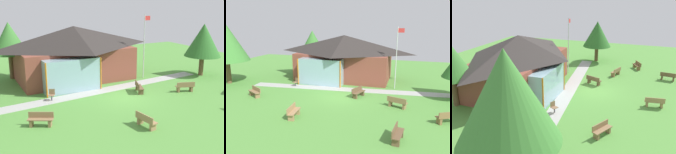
# 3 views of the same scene
# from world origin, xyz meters

# --- Properties ---
(ground_plane) EXTENTS (44.00, 44.00, 0.00)m
(ground_plane) POSITION_xyz_m (0.00, 0.00, 0.00)
(ground_plane) COLOR #54933D
(pavilion) EXTENTS (11.14, 7.47, 4.94)m
(pavilion) POSITION_xyz_m (-1.54, 6.60, 2.57)
(pavilion) COLOR brown
(pavilion) RESTS_ON ground_plane
(footpath) EXTENTS (19.04, 3.11, 0.03)m
(footpath) POSITION_xyz_m (0.00, 2.30, 0.01)
(footpath) COLOR #ADADA8
(footpath) RESTS_ON ground_plane
(flagpole) EXTENTS (0.64, 0.08, 5.96)m
(flagpole) POSITION_xyz_m (4.49, 4.06, 3.27)
(flagpole) COLOR silver
(flagpole) RESTS_ON ground_plane
(bench_rear_near_path) EXTENTS (0.96, 1.56, 0.84)m
(bench_rear_near_path) POSITION_xyz_m (1.61, 0.47, 0.40)
(bench_rear_near_path) COLOR brown
(bench_rear_near_path) RESTS_ON ground_plane
(bench_front_center) EXTENTS (0.63, 1.54, 0.84)m
(bench_front_center) POSITION_xyz_m (-1.63, -5.19, 0.40)
(bench_front_center) COLOR #9E7A51
(bench_front_center) RESTS_ON ground_plane
(bench_mid_left) EXTENTS (1.53, 1.10, 0.84)m
(bench_mid_left) POSITION_xyz_m (-7.02, -2.12, 0.40)
(bench_mid_left) COLOR olive
(bench_mid_left) RESTS_ON ground_plane
(bench_mid_right) EXTENTS (1.56, 0.91, 0.84)m
(bench_mid_right) POSITION_xyz_m (4.99, -1.17, 0.40)
(bench_mid_right) COLOR olive
(bench_mid_right) RESTS_ON ground_plane
(patio_chair_west) EXTENTS (0.59, 0.59, 0.86)m
(patio_chair_west) POSITION_xyz_m (-5.16, 1.89, 0.42)
(patio_chair_west) COLOR #8C6B4C
(patio_chair_west) RESTS_ON ground_plane
(tree_behind_pavilion_left) EXTENTS (3.28, 3.28, 5.31)m
(tree_behind_pavilion_left) POSITION_xyz_m (-6.66, 9.67, 3.79)
(tree_behind_pavilion_left) COLOR brown
(tree_behind_pavilion_left) RESTS_ON ground_plane
(tree_east_hedge) EXTENTS (3.47, 3.47, 5.05)m
(tree_east_hedge) POSITION_xyz_m (10.00, 2.15, 3.46)
(tree_east_hedge) COLOR brown
(tree_east_hedge) RESTS_ON ground_plane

